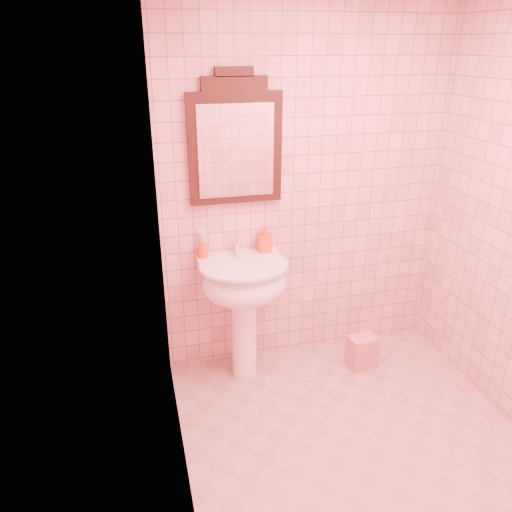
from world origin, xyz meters
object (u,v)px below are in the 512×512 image
object	(u,v)px
soap_dispenser	(265,239)
pedestal_sink	(244,291)
mirror	(235,143)
towel	(362,352)
toothbrush_cup	(202,250)

from	to	relation	value
soap_dispenser	pedestal_sink	bearing A→B (deg)	-140.42
mirror	soap_dispenser	size ratio (longest dim) A/B	4.43
soap_dispenser	towel	distance (m)	1.10
mirror	towel	xyz separation A→B (m)	(0.84, -0.32, -1.48)
toothbrush_cup	pedestal_sink	bearing A→B (deg)	-36.52
pedestal_sink	toothbrush_cup	bearing A→B (deg)	143.48
pedestal_sink	mirror	distance (m)	0.96
toothbrush_cup	towel	distance (m)	1.37
soap_dispenser	towel	xyz separation A→B (m)	(0.66, -0.28, -0.83)
pedestal_sink	toothbrush_cup	size ratio (longest dim) A/B	5.21
pedestal_sink	toothbrush_cup	xyz separation A→B (m)	(-0.24, 0.18, 0.25)
toothbrush_cup	towel	world-z (taller)	toothbrush_cup
mirror	towel	bearing A→B (deg)	-20.83
pedestal_sink	mirror	bearing A→B (deg)	90.00
mirror	towel	world-z (taller)	mirror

